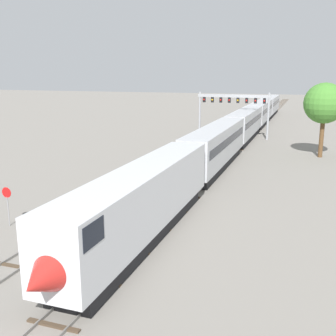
{
  "coord_description": "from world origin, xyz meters",
  "views": [
    {
      "loc": [
        11.81,
        -18.98,
        10.72
      ],
      "look_at": [
        1.0,
        12.0,
        3.0
      ],
      "focal_mm": 43.2,
      "sensor_mm": 36.0,
      "label": 1
    }
  ],
  "objects_px": {
    "trackside_tree_left": "(324,104)",
    "passenger_train": "(245,124)",
    "stop_sign": "(7,201)",
    "signal_gantry": "(233,104)"
  },
  "relations": [
    {
      "from": "trackside_tree_left",
      "to": "passenger_train",
      "type": "bearing_deg",
      "value": 135.78
    },
    {
      "from": "passenger_train",
      "to": "stop_sign",
      "type": "distance_m",
      "value": 45.73
    },
    {
      "from": "passenger_train",
      "to": "trackside_tree_left",
      "type": "relative_size",
      "value": 11.27
    },
    {
      "from": "stop_sign",
      "to": "signal_gantry",
      "type": "bearing_deg",
      "value": 80.34
    },
    {
      "from": "signal_gantry",
      "to": "trackside_tree_left",
      "type": "height_order",
      "value": "trackside_tree_left"
    },
    {
      "from": "stop_sign",
      "to": "trackside_tree_left",
      "type": "bearing_deg",
      "value": 57.19
    },
    {
      "from": "signal_gantry",
      "to": "trackside_tree_left",
      "type": "distance_m",
      "value": 18.41
    },
    {
      "from": "passenger_train",
      "to": "signal_gantry",
      "type": "distance_m",
      "value": 3.92
    },
    {
      "from": "passenger_train",
      "to": "stop_sign",
      "type": "xyz_separation_m",
      "value": [
        -10.0,
        -44.62,
        -0.74
      ]
    },
    {
      "from": "stop_sign",
      "to": "trackside_tree_left",
      "type": "relative_size",
      "value": 0.3
    }
  ]
}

